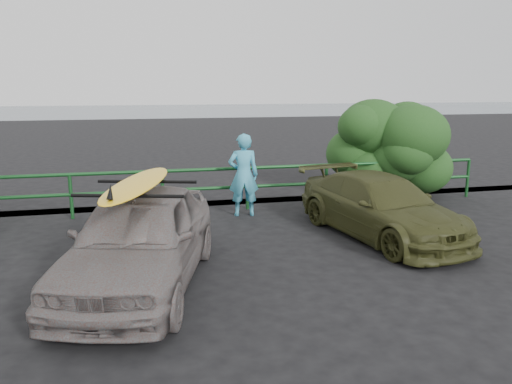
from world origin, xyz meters
TOP-DOWN VIEW (x-y plane):
  - ground at (0.00, 0.00)m, footprint 80.00×80.00m
  - ocean at (0.00, 60.00)m, footprint 200.00×200.00m
  - guardrail at (0.00, 5.00)m, footprint 14.00×0.08m
  - shrub_right at (5.00, 5.50)m, footprint 3.20×2.40m
  - sedan at (-1.52, 0.77)m, footprint 2.80×4.55m
  - olive_vehicle at (3.08, 2.25)m, footprint 2.45×4.37m
  - man at (0.79, 4.44)m, footprint 0.73×0.52m
  - roof_rack at (-1.52, 0.77)m, footprint 1.76×1.44m
  - surfboard at (-1.52, 0.77)m, footprint 1.33×2.87m

SIDE VIEW (x-z plane):
  - ground at x=0.00m, z-range 0.00..0.00m
  - ocean at x=0.00m, z-range 0.00..0.00m
  - guardrail at x=0.00m, z-range 0.00..1.04m
  - olive_vehicle at x=3.08m, z-range 0.00..1.20m
  - sedan at x=-1.52m, z-range 0.00..1.45m
  - man at x=0.79m, z-range 0.00..1.88m
  - shrub_right at x=5.00m, z-range 0.00..2.35m
  - roof_rack at x=-1.52m, z-range 1.45..1.50m
  - surfboard at x=-1.52m, z-range 1.50..1.58m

